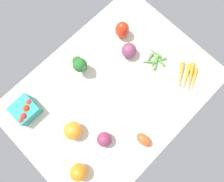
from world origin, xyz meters
TOP-DOWN VIEW (x-y plane):
  - tablecloth at (0.00, 0.00)cm, footprint 104.00×76.00cm
  - broccoli_head at (2.71, -20.19)cm, footprint 7.23×8.79cm
  - okra_pile at (-28.17, 3.48)cm, footprint 12.93×13.28cm
  - red_onion_near_basket at (-21.35, -8.79)cm, footprint 8.05×8.05cm
  - red_onion_center at (19.53, 14.36)cm, footprint 7.22×7.22cm
  - bell_pepper_orange at (37.99, 16.50)cm, footprint 10.70×10.70cm
  - carrot_bunch at (-32.98, 22.41)cm, footprint 17.73×15.48cm
  - berry_basket at (37.06, -22.99)cm, footprint 11.28×11.28cm
  - bell_pepper_red at (-27.02, -19.39)cm, footprint 8.20×8.20cm
  - heirloom_tomato_orange at (27.19, 0.92)cm, footprint 8.87×8.87cm
  - roma_tomato at (6.31, 27.80)cm, footprint 5.59×8.32cm

SIDE VIEW (x-z plane):
  - tablecloth at x=0.00cm, z-range 0.00..2.00cm
  - okra_pile at x=-28.17cm, z-range 1.92..3.87cm
  - carrot_bunch at x=-32.98cm, z-range 1.84..4.63cm
  - roma_tomato at x=6.31cm, z-range 2.00..6.93cm
  - red_onion_center at x=19.53cm, z-range 2.00..9.22cm
  - berry_basket at x=37.06cm, z-range 1.68..9.67cm
  - red_onion_near_basket at x=-21.35cm, z-range 2.00..10.05cm
  - heirloom_tomato_orange at x=27.19cm, z-range 2.00..10.87cm
  - bell_pepper_orange at x=37.99cm, z-range 2.00..11.02cm
  - bell_pepper_red at x=-27.02cm, z-range 2.00..12.14cm
  - broccoli_head at x=2.71cm, z-range 3.60..14.62cm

